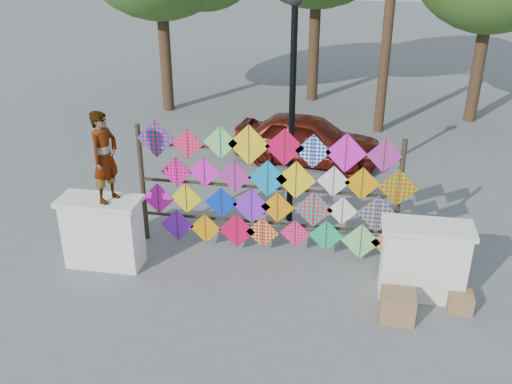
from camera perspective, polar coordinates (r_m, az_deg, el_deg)
ground at (r=10.01m, az=0.21°, el=-7.99°), size 80.00×80.00×0.00m
parapet_left at (r=10.25m, az=-15.06°, el=-3.85°), size 1.40×0.65×1.28m
parapet_right at (r=9.48m, az=16.41°, el=-6.56°), size 1.40×0.65×1.28m
kite_rack at (r=10.02m, az=1.65°, el=0.07°), size 4.95×0.24×2.43m
vendor_woman at (r=9.59m, az=-14.89°, el=3.40°), size 0.51×0.65×1.55m
sedan at (r=14.35m, az=5.20°, el=5.30°), size 3.82×1.99×1.24m
lamppost at (r=10.69m, az=3.68°, el=10.03°), size 0.28×0.28×4.46m
cardboard_box_near at (r=9.08m, az=13.94°, el=-11.01°), size 0.51×0.46×0.46m
cardboard_box_far at (r=9.57m, az=19.72°, el=-10.30°), size 0.37×0.34×0.31m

